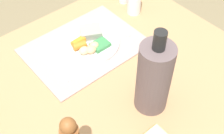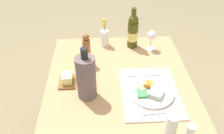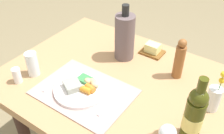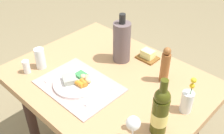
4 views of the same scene
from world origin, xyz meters
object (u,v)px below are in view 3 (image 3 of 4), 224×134
Objects in this scene: dinner_plate at (81,88)px; knife at (111,102)px; wine_bottle at (194,115)px; wine_glass at (167,134)px; dining_table at (115,92)px; fork at (56,81)px; cooler_bottle at (125,37)px; water_tumbler at (33,65)px; butter_dish at (152,50)px; flower_vase at (214,97)px; pepper_mill at (179,59)px; salt_shaker at (17,75)px.

dinner_plate reaches higher than knife.
wine_glass is at bearing -110.20° from wine_bottle.
dining_table is at bearing 63.28° from dinner_plate.
dining_table is 6.13× the size of fork.
cooler_bottle reaches higher than knife.
cooler_bottle is at bearing 136.29° from wine_glass.
water_tumbler is 0.51m from cooler_bottle.
knife is 0.38m from wine_bottle.
water_tumbler is (-0.14, -0.02, 0.05)m from fork.
butter_dish is 0.61× the size of flower_vase.
cooler_bottle reaches higher than wine_glass.
pepper_mill reaches higher than dining_table.
wine_glass is at bearing -71.87° from pepper_mill.
wine_bottle reaches higher than pepper_mill.
water_tumbler is 0.77m from wine_glass.
dining_table is at bearing -170.65° from flower_vase.
cooler_bottle is (0.30, 0.40, 0.08)m from water_tumbler.
dinner_plate is 1.15× the size of pepper_mill.
pepper_mill reaches higher than fork.
pepper_mill is at bearing 1.46° from cooler_bottle.
knife is 0.41m from pepper_mill.
fork is 0.84× the size of pepper_mill.
cooler_bottle reaches higher than pepper_mill.
wine_bottle is 1.41× the size of flower_vase.
cooler_bottle is (0.32, 0.49, 0.09)m from salt_shaker.
pepper_mill is 1.71× the size of butter_dish.
dining_table is 5.16× the size of pepper_mill.
dinner_plate is at bearing -104.78° from butter_dish.
cooler_bottle reaches higher than fork.
butter_dish reaches higher than knife.
knife is 0.48m from butter_dish.
wine_glass reaches higher than knife.
cooler_bottle is at bearing 113.58° from knife.
cooler_bottle is (-0.32, -0.01, 0.03)m from pepper_mill.
dinner_plate is 0.29m from water_tumbler.
dining_table is at bearing 164.15° from wine_bottle.
water_tumbler is at bearing -128.29° from butter_dish.
dining_table is 0.51m from wine_bottle.
salt_shaker is 0.62× the size of water_tumbler.
pepper_mill is 0.48m from wine_glass.
flower_vase is (0.55, 0.25, 0.05)m from dinner_plate.
flower_vase is at bearing 23.59° from salt_shaker.
butter_dish reaches higher than dining_table.
knife is 2.39× the size of salt_shaker.
dining_table is 0.51m from wine_glass.
butter_dish is at bearing 150.18° from pepper_mill.
wine_bottle is (0.82, 0.08, 0.07)m from water_tumbler.
dinner_plate is 0.17m from knife.
pepper_mill is 0.74× the size of wine_bottle.
fork is 0.64m from wine_glass.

